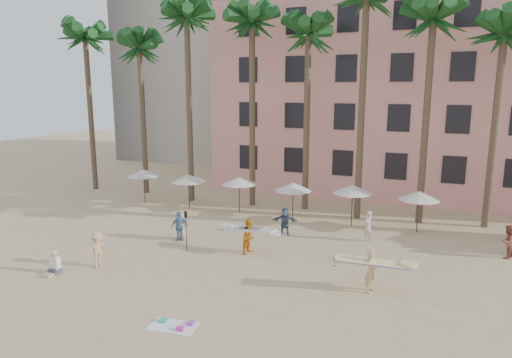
{
  "coord_description": "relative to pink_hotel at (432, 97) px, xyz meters",
  "views": [
    {
      "loc": [
        7.91,
        -16.15,
        8.84
      ],
      "look_at": [
        -1.06,
        6.0,
        4.0
      ],
      "focal_mm": 32.0,
      "sensor_mm": 36.0,
      "label": 1
    }
  ],
  "objects": [
    {
      "name": "umbrella_row",
      "position": [
        -10.0,
        -13.5,
        -5.67
      ],
      "size": [
        22.5,
        2.7,
        2.73
      ],
      "color": "#332B23",
      "rests_on": "ground"
    },
    {
      "name": "carrier_white",
      "position": [
        -8.21,
        -20.53,
        -7.0
      ],
      "size": [
        2.89,
        1.04,
        1.9
      ],
      "color": "orange",
      "rests_on": "ground"
    },
    {
      "name": "paddle",
      "position": [
        -11.57,
        -21.49,
        -6.59
      ],
      "size": [
        0.18,
        0.04,
        2.23
      ],
      "color": "black",
      "rests_on": "ground"
    },
    {
      "name": "pink_hotel",
      "position": [
        0.0,
        0.0,
        0.0
      ],
      "size": [
        35.0,
        14.0,
        16.0
      ],
      "primitive_type": "cube",
      "color": "pink",
      "rests_on": "ground"
    },
    {
      "name": "beach_towel",
      "position": [
        -7.83,
        -28.74,
        -7.97
      ],
      "size": [
        1.9,
        1.2,
        0.14
      ],
      "color": "white",
      "rests_on": "ground"
    },
    {
      "name": "beachgoers",
      "position": [
        -7.9,
        -19.57,
        -7.12
      ],
      "size": [
        20.08,
        10.26,
        1.82
      ],
      "color": "#394764",
      "rests_on": "ground"
    },
    {
      "name": "seated_man",
      "position": [
        -15.84,
        -26.67,
        -7.62
      ],
      "size": [
        0.48,
        0.84,
        1.1
      ],
      "color": "#3F3F4C",
      "rests_on": "ground"
    },
    {
      "name": "carrier_yellow",
      "position": [
        -1.44,
        -22.96,
        -6.92
      ],
      "size": [
        3.27,
        1.59,
        1.95
      ],
      "color": "tan",
      "rests_on": "ground"
    },
    {
      "name": "palm_row",
      "position": [
        -6.49,
        -11.0,
        4.97
      ],
      "size": [
        44.4,
        5.4,
        16.3
      ],
      "color": "brown",
      "rests_on": "ground"
    },
    {
      "name": "ground",
      "position": [
        -7.0,
        -26.0,
        -8.0
      ],
      "size": [
        120.0,
        120.0,
        0.0
      ],
      "primitive_type": "plane",
      "color": "#D1B789",
      "rests_on": "ground"
    }
  ]
}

